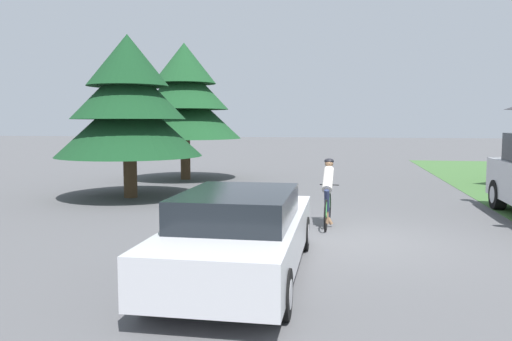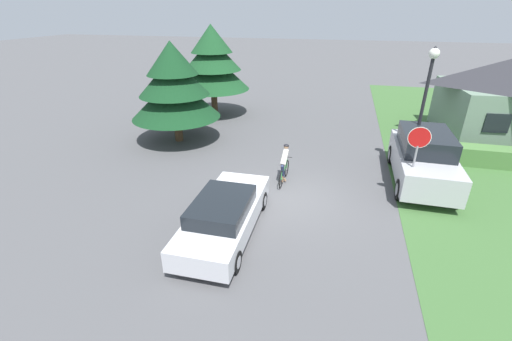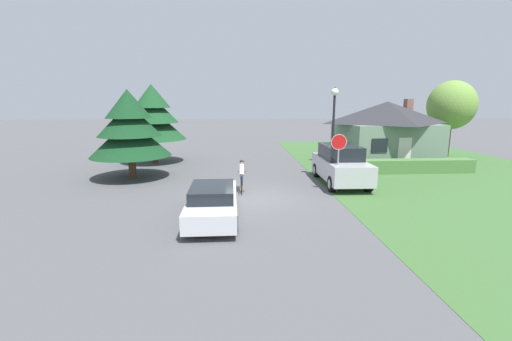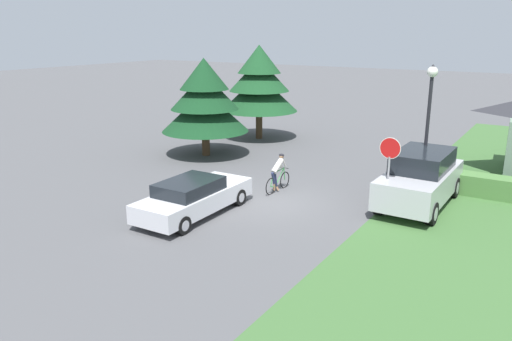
# 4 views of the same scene
# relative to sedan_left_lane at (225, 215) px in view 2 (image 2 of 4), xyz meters

# --- Properties ---
(ground_plane) EXTENTS (140.00, 140.00, 0.00)m
(ground_plane) POSITION_rel_sedan_left_lane_xyz_m (1.66, 2.61, -0.66)
(ground_plane) COLOR #515154
(sedan_left_lane) EXTENTS (1.86, 4.80, 1.32)m
(sedan_left_lane) POSITION_rel_sedan_left_lane_xyz_m (0.00, 0.00, 0.00)
(sedan_left_lane) COLOR silver
(sedan_left_lane) RESTS_ON ground
(cyclist) EXTENTS (0.44, 1.78, 1.52)m
(cyclist) POSITION_rel_sedan_left_lane_xyz_m (1.16, 3.92, 0.08)
(cyclist) COLOR black
(cyclist) RESTS_ON ground
(parked_suv_right) EXTENTS (2.14, 5.01, 2.05)m
(parked_suv_right) POSITION_rel_sedan_left_lane_xyz_m (6.44, 5.25, 0.36)
(parked_suv_right) COLOR #B7B7BC
(parked_suv_right) RESTS_ON ground
(stop_sign) EXTENTS (0.74, 0.07, 2.80)m
(stop_sign) POSITION_rel_sedan_left_lane_xyz_m (5.76, 3.51, 1.34)
(stop_sign) COLOR gray
(stop_sign) RESTS_ON ground
(street_lamp) EXTENTS (0.40, 0.40, 5.10)m
(street_lamp) POSITION_rel_sedan_left_lane_xyz_m (6.27, 6.32, 2.87)
(street_lamp) COLOR black
(street_lamp) RESTS_ON ground
(conifer_tall_near) EXTENTS (4.45, 4.45, 4.98)m
(conifer_tall_near) POSITION_rel_sedan_left_lane_xyz_m (-5.02, 7.21, 2.21)
(conifer_tall_near) COLOR #4C3823
(conifer_tall_near) RESTS_ON ground
(conifer_tall_far) EXTENTS (4.54, 4.54, 5.50)m
(conifer_tall_far) POSITION_rel_sedan_left_lane_xyz_m (-4.90, 12.28, 2.65)
(conifer_tall_far) COLOR #4C3823
(conifer_tall_far) RESTS_ON ground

